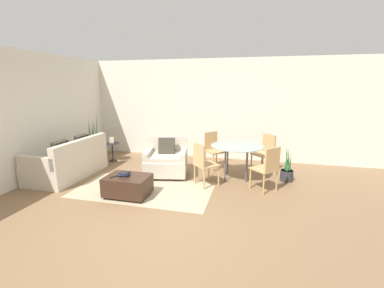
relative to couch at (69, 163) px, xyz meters
The scene contains 19 objects.
ground_plane 2.77m from the couch, 23.63° to the right, with size 20.00×20.00×0.00m, color brown.
wall_back 3.61m from the couch, 42.96° to the left, with size 12.00×0.06×2.75m.
wall_left 1.29m from the couch, 146.43° to the left, with size 0.06×12.00×2.75m.
area_rug 2.02m from the couch, ahead, with size 2.71×1.41×0.01m.
couch is the anchor object (origin of this frame).
armchair 2.21m from the couch, 16.41° to the left, with size 1.08×1.03×0.86m.
ottoman 1.93m from the couch, 20.42° to the right, with size 0.80×0.58×0.39m.
book_stack 1.88m from the couch, 21.19° to the right, with size 0.20×0.17×0.07m.
tv_remote_primary 1.76m from the couch, 25.89° to the right, with size 0.10×0.15×0.01m.
tv_remote_secondary 1.84m from the couch, 17.28° to the right, with size 0.07×0.17×0.01m.
potted_plant 1.25m from the couch, 98.59° to the left, with size 0.39×0.39×1.35m.
side_table 1.36m from the couch, 77.06° to the left, with size 0.39×0.39×0.50m.
picture_frame 1.39m from the couch, 77.06° to the left, with size 0.14×0.07×0.17m.
dining_table 3.81m from the couch, 12.24° to the left, with size 1.16×1.16×0.75m.
dining_chair_near_left 3.09m from the couch, ahead, with size 0.59×0.59×0.90m.
dining_chair_near_right 4.35m from the couch, ahead, with size 0.59×0.59×0.90m.
dining_chair_far_left 3.40m from the couch, 25.11° to the left, with size 0.59×0.59×0.90m.
dining_chair_far_right 4.58m from the couch, 18.34° to the left, with size 0.59×0.59×0.90m.
potted_plant_small 4.87m from the couch, 10.27° to the left, with size 0.27×0.27×0.80m.
Camera 1 is at (1.54, -3.67, 2.03)m, focal length 24.00 mm.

